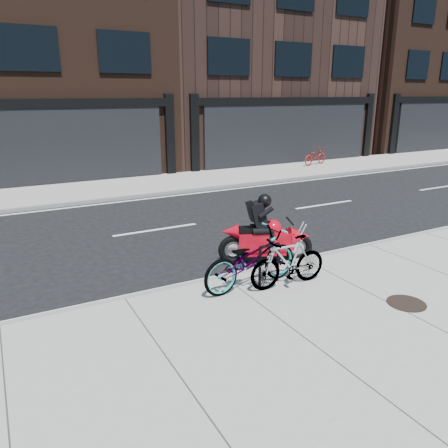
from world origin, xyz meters
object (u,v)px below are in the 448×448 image
bike_rack (269,260)px  bicycle_far (315,156)px  bicycle_rear (288,262)px  bicycle_front (251,259)px  motorcycle (270,235)px  manhole_cover (406,303)px

bike_rack → bicycle_far: (10.13, 10.92, -0.02)m
bicycle_rear → bike_rack: bearing=-133.1°
bicycle_front → motorcycle: 1.62m
bike_rack → manhole_cover: size_ratio=1.19×
bicycle_front → motorcycle: size_ratio=1.03×
motorcycle → manhole_cover: size_ratio=3.04×
manhole_cover → bike_rack: bearing=131.3°
bicycle_rear → motorcycle: bearing=161.4°
bicycle_front → bicycle_far: 15.12m
bike_rack → bicycle_front: (-0.38, 0.04, 0.08)m
bicycle_far → manhole_cover: bearing=130.6°
bike_rack → bicycle_rear: size_ratio=0.49×
bike_rack → bicycle_front: bearing=173.9°
bike_rack → manhole_cover: 2.51m
bike_rack → bicycle_rear: (0.25, -0.26, 0.02)m
motorcycle → bike_rack: bearing=-102.1°
bike_rack → bicycle_far: size_ratio=0.46×
bike_rack → motorcycle: (0.79, 1.15, 0.05)m
manhole_cover → bicycle_far: bearing=56.3°
bike_rack → bicycle_front: 0.39m
bicycle_rear → bicycle_far: bearing=141.0°
bicycle_far → bike_rack: bearing=121.4°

